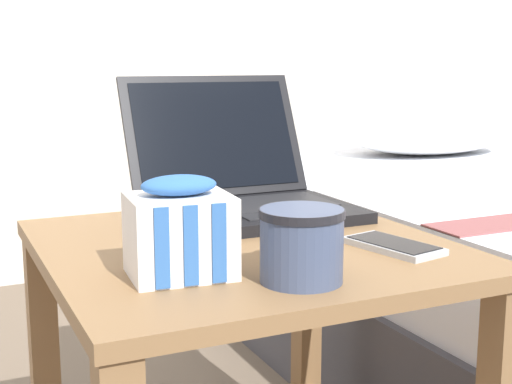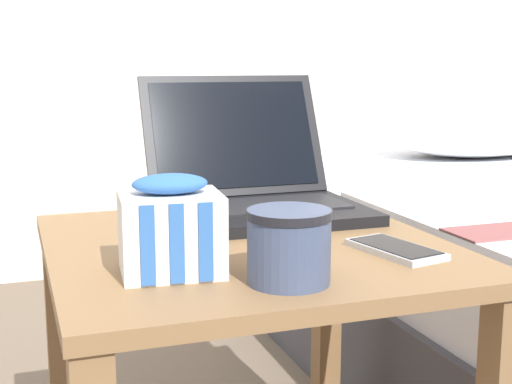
{
  "view_description": "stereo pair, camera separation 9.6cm",
  "coord_description": "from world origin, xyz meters",
  "px_view_note": "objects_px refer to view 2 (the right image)",
  "views": [
    {
      "loc": [
        -0.4,
        -0.9,
        0.76
      ],
      "look_at": [
        0.0,
        -0.04,
        0.59
      ],
      "focal_mm": 50.0,
      "sensor_mm": 36.0,
      "label": 1
    },
    {
      "loc": [
        -0.31,
        -0.94,
        0.76
      ],
      "look_at": [
        0.0,
        -0.04,
        0.59
      ],
      "focal_mm": 50.0,
      "sensor_mm": 36.0,
      "label": 2
    }
  ],
  "objects_px": {
    "mug_front_left": "(289,241)",
    "cell_phone": "(395,249)",
    "snack_bag": "(171,229)",
    "laptop": "(254,185)"
  },
  "relations": [
    {
      "from": "laptop",
      "to": "mug_front_left",
      "type": "relative_size",
      "value": 2.47
    },
    {
      "from": "laptop",
      "to": "mug_front_left",
      "type": "distance_m",
      "value": 0.39
    },
    {
      "from": "mug_front_left",
      "to": "laptop",
      "type": "bearing_deg",
      "value": 76.92
    },
    {
      "from": "laptop",
      "to": "snack_bag",
      "type": "distance_m",
      "value": 0.37
    },
    {
      "from": "snack_bag",
      "to": "cell_phone",
      "type": "xyz_separation_m",
      "value": [
        0.3,
        -0.01,
        -0.05
      ]
    },
    {
      "from": "mug_front_left",
      "to": "cell_phone",
      "type": "height_order",
      "value": "mug_front_left"
    },
    {
      "from": "mug_front_left",
      "to": "snack_bag",
      "type": "xyz_separation_m",
      "value": [
        -0.12,
        0.08,
        0.01
      ]
    },
    {
      "from": "laptop",
      "to": "cell_phone",
      "type": "height_order",
      "value": "laptop"
    },
    {
      "from": "laptop",
      "to": "cell_phone",
      "type": "bearing_deg",
      "value": -73.03
    },
    {
      "from": "laptop",
      "to": "cell_phone",
      "type": "relative_size",
      "value": 2.26
    }
  ]
}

